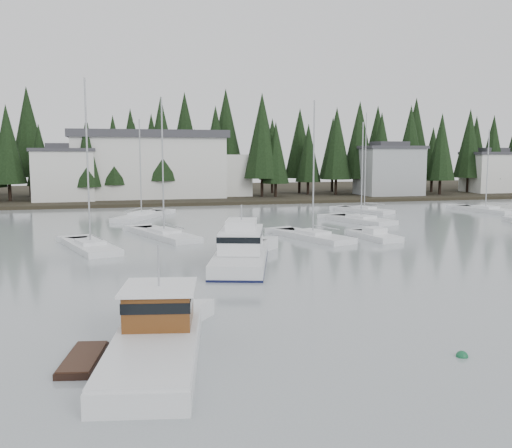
{
  "coord_description": "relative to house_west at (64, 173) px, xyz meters",
  "views": [
    {
      "loc": [
        -10.65,
        -13.23,
        7.68
      ],
      "look_at": [
        -0.52,
        27.39,
        2.5
      ],
      "focal_mm": 40.0,
      "sensor_mm": 36.0,
      "label": 1
    }
  ],
  "objects": [
    {
      "name": "sailboat_3",
      "position": [
        55.34,
        -26.31,
        -4.6
      ],
      "size": [
        4.42,
        9.21,
        11.39
      ],
      "rotation": [
        0.0,
        0.0,
        1.76
      ],
      "color": "silver",
      "rests_on": "ground"
    },
    {
      "name": "conifer_treeline",
      "position": [
        18.0,
        7.0,
        -4.65
      ],
      "size": [
        200.0,
        22.0,
        20.0
      ],
      "primitive_type": null,
      "color": "black",
      "rests_on": "ground"
    },
    {
      "name": "harbor_inn",
      "position": [
        15.04,
        3.34,
        1.12
      ],
      "size": [
        29.5,
        11.5,
        10.9
      ],
      "color": "silver",
      "rests_on": "ground"
    },
    {
      "name": "sailboat_8",
      "position": [
        39.33,
        -23.08,
        -4.57
      ],
      "size": [
        5.72,
        8.49,
        13.5
      ],
      "rotation": [
        0.0,
        0.0,
        2.0
      ],
      "color": "silver",
      "rests_on": "ground"
    },
    {
      "name": "house_west",
      "position": [
        0.0,
        0.0,
        0.0
      ],
      "size": [
        9.54,
        7.42,
        8.75
      ],
      "color": "silver",
      "rests_on": "ground"
    },
    {
      "name": "sailboat_9",
      "position": [
        34.3,
        -33.16,
        -4.6
      ],
      "size": [
        5.6,
        9.04,
        11.7
      ],
      "rotation": [
        0.0,
        0.0,
        1.9
      ],
      "color": "silver",
      "rests_on": "ground"
    },
    {
      "name": "sailboat_4",
      "position": [
        5.36,
        -44.99,
        -4.57
      ],
      "size": [
        5.18,
        9.25,
        14.1
      ],
      "rotation": [
        0.0,
        0.0,
        1.87
      ],
      "color": "silver",
      "rests_on": "ground"
    },
    {
      "name": "ground",
      "position": [
        18.0,
        -79.0,
        -4.65
      ],
      "size": [
        260.0,
        260.0,
        0.0
      ],
      "primitive_type": "plane",
      "color": "gray",
      "rests_on": "ground"
    },
    {
      "name": "sailboat_2",
      "position": [
        24.71,
        -43.89,
        -4.58
      ],
      "size": [
        5.46,
        9.28,
        12.9
      ],
      "rotation": [
        0.0,
        0.0,
        1.91
      ],
      "color": "silver",
      "rests_on": "ground"
    },
    {
      "name": "mooring_buoy_green",
      "position": [
        20.02,
        -73.85,
        -4.65
      ],
      "size": [
        0.46,
        0.46,
        0.46
      ],
      "primitive_type": "sphere",
      "color": "#145933",
      "rests_on": "ground"
    },
    {
      "name": "sailboat_1",
      "position": [
        11.72,
        -39.47,
        -4.59
      ],
      "size": [
        6.06,
        10.64,
        13.29
      ],
      "rotation": [
        0.0,
        0.0,
        1.92
      ],
      "color": "silver",
      "rests_on": "ground"
    },
    {
      "name": "far_shore_land",
      "position": [
        18.0,
        18.0,
        -4.65
      ],
      "size": [
        240.0,
        54.0,
        1.0
      ],
      "primitive_type": "cube",
      "color": "black",
      "rests_on": "ground"
    },
    {
      "name": "sailboat_10",
      "position": [
        10.45,
        -23.04,
        -4.6
      ],
      "size": [
        7.52,
        10.79,
        12.27
      ],
      "rotation": [
        0.0,
        0.0,
        1.08
      ],
      "color": "silver",
      "rests_on": "ground"
    },
    {
      "name": "house_east_a",
      "position": [
        54.0,
        -1.0,
        0.25
      ],
      "size": [
        10.6,
        8.48,
        9.25
      ],
      "color": "#999EA0",
      "rests_on": "ground"
    },
    {
      "name": "lobster_boat_brown",
      "position": [
        8.62,
        -71.03,
        -4.12
      ],
      "size": [
        5.9,
        9.86,
        4.67
      ],
      "rotation": [
        0.0,
        0.0,
        1.39
      ],
      "color": "silver",
      "rests_on": "ground"
    },
    {
      "name": "house_east_b",
      "position": [
        76.0,
        1.0,
        -0.25
      ],
      "size": [
        9.54,
        7.42,
        8.25
      ],
      "color": "silver",
      "rests_on": "ground"
    },
    {
      "name": "runabout_1",
      "position": [
        30.18,
        -45.17,
        -4.52
      ],
      "size": [
        2.97,
        6.15,
        1.42
      ],
      "rotation": [
        0.0,
        0.0,
        1.7
      ],
      "color": "silver",
      "rests_on": "ground"
    },
    {
      "name": "cabin_cruiser_center",
      "position": [
        15.81,
        -54.0,
        -3.94
      ],
      "size": [
        6.5,
        11.68,
        4.79
      ],
      "rotation": [
        0.0,
        0.0,
        1.28
      ],
      "color": "silver",
      "rests_on": "ground"
    }
  ]
}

